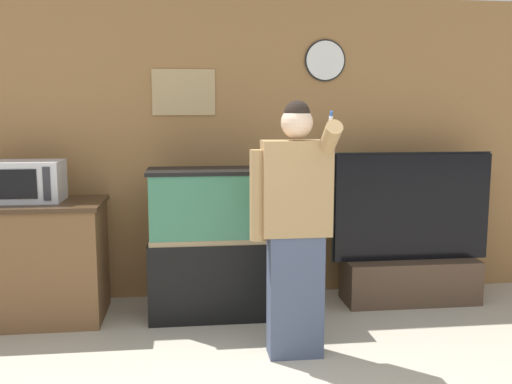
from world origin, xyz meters
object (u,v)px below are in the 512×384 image
Objects in this scene: tv_on_stand at (410,259)px; counter_island at (18,262)px; aquarium_on_stand at (221,243)px; microwave at (26,181)px; person_standing at (295,226)px.

counter_island is at bearing -179.09° from tv_on_stand.
aquarium_on_stand is 0.86× the size of tv_on_stand.
tv_on_stand reaches higher than microwave.
person_standing is (2.01, -0.90, 0.42)m from counter_island.
person_standing reaches higher than tv_on_stand.
microwave is 0.32× the size of person_standing.
microwave is 3.20m from tv_on_stand.
microwave is at bearing 153.83° from person_standing.
counter_island is 2.24m from person_standing.
person_standing is (-1.20, -0.95, 0.51)m from tv_on_stand.
aquarium_on_stand is (1.49, -0.11, -0.50)m from microwave.
microwave is 0.39× the size of tv_on_stand.
microwave is 0.46× the size of aquarium_on_stand.
microwave reaches higher than aquarium_on_stand.
microwave is 1.58m from aquarium_on_stand.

